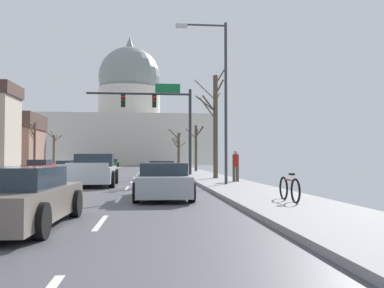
{
  "coord_description": "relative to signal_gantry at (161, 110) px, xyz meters",
  "views": [
    {
      "loc": [
        4.55,
        -17.75,
        1.39
      ],
      "look_at": [
        9.18,
        28.37,
        2.95
      ],
      "focal_mm": 39.22,
      "sensor_mm": 36.0,
      "label": 1
    }
  ],
  "objects": [
    {
      "name": "pickup_truck_near_01",
      "position": [
        -3.7,
        -10.12,
        -4.33
      ],
      "size": [
        2.43,
        5.38,
        1.6
      ],
      "color": "#ADB2B7",
      "rests_on": "ground"
    },
    {
      "name": "sedan_oncoming_02",
      "position": [
        -10.66,
        26.54,
        -4.52
      ],
      "size": [
        1.98,
        4.27,
        1.11
      ],
      "color": "#9EA3A8",
      "rests_on": "ground"
    },
    {
      "name": "ground",
      "position": [
        -5.41,
        -14.02,
        -5.03
      ],
      "size": [
        20.0,
        180.0,
        0.2
      ],
      "color": "#4C4C51"
    },
    {
      "name": "bare_tree_01",
      "position": [
        -13.38,
        15.08,
        -2.05
      ],
      "size": [
        1.36,
        1.97,
        5.39
      ],
      "color": "#4C3D2D",
      "rests_on": "ground"
    },
    {
      "name": "signal_gantry",
      "position": [
        0.0,
        0.0,
        0.0
      ],
      "size": [
        7.91,
        0.41,
        6.92
      ],
      "color": "#28282D",
      "rests_on": "ground"
    },
    {
      "name": "bare_tree_04",
      "position": [
        3.21,
        -5.82,
        -1.44
      ],
      "size": [
        2.02,
        1.91,
        6.97
      ],
      "color": "#4C3D2D",
      "rests_on": "ground"
    },
    {
      "name": "bare_tree_02",
      "position": [
        3.57,
        8.31,
        -2.49
      ],
      "size": [
        1.81,
        1.96,
        4.4
      ],
      "color": "#4C3D2D",
      "rests_on": "ground"
    },
    {
      "name": "sedan_near_02",
      "position": [
        -0.39,
        -17.24,
        -4.47
      ],
      "size": [
        2.0,
        4.48,
        1.23
      ],
      "color": "#9EA3A8",
      "rests_on": "ground"
    },
    {
      "name": "pedestrian_00",
      "position": [
        3.72,
        -9.67,
        -3.99
      ],
      "size": [
        0.35,
        0.34,
        1.67
      ],
      "color": "#4C4238",
      "rests_on": "ground"
    },
    {
      "name": "sedan_oncoming_01",
      "position": [
        -10.4,
        16.37,
        -4.52
      ],
      "size": [
        2.15,
        4.32,
        1.11
      ],
      "color": "silver",
      "rests_on": "ground"
    },
    {
      "name": "bare_tree_00",
      "position": [
        2.44,
        17.28,
        -2.56
      ],
      "size": [
        2.06,
        1.94,
        4.75
      ],
      "color": "#4C3D2D",
      "rests_on": "ground"
    },
    {
      "name": "sedan_near_03",
      "position": [
        -3.53,
        -22.98,
        -4.47
      ],
      "size": [
        2.09,
        4.52,
        1.21
      ],
      "color": "#6B6056",
      "rests_on": "ground"
    },
    {
      "name": "bare_tree_03",
      "position": [
        -13.81,
        26.44,
        -2.48
      ],
      "size": [
        2.06,
        2.39,
        5.04
      ],
      "color": "brown",
      "rests_on": "ground"
    },
    {
      "name": "flank_building_02",
      "position": [
        -20.64,
        29.27,
        -1.2
      ],
      "size": [
        8.39,
        9.38,
        7.58
      ],
      "color": "#8C6656",
      "rests_on": "ground"
    },
    {
      "name": "sedan_near_00",
      "position": [
        -0.11,
        -3.99,
        -4.48
      ],
      "size": [
        2.01,
        4.6,
        1.2
      ],
      "color": "navy",
      "rests_on": "ground"
    },
    {
      "name": "bicycle_parked",
      "position": [
        3.22,
        -19.82,
        -4.57
      ],
      "size": [
        0.12,
        1.77,
        0.85
      ],
      "color": "black",
      "rests_on": "ground"
    },
    {
      "name": "street_lamp_right",
      "position": [
        2.46,
        -11.85,
        -0.24
      ],
      "size": [
        2.51,
        0.24,
        7.84
      ],
      "color": "#333338",
      "rests_on": "ground"
    },
    {
      "name": "sedan_oncoming_03",
      "position": [
        -6.96,
        37.61,
        -4.47
      ],
      "size": [
        2.01,
        4.42,
        1.23
      ],
      "color": "#1E7247",
      "rests_on": "ground"
    },
    {
      "name": "sedan_oncoming_00",
      "position": [
        -10.62,
        6.52,
        -4.46
      ],
      "size": [
        2.15,
        4.37,
        1.25
      ],
      "color": "#B71414",
      "rests_on": "ground"
    },
    {
      "name": "capitol_building",
      "position": [
        -5.41,
        60.71,
        3.78
      ],
      "size": [
        33.72,
        23.67,
        28.16
      ],
      "color": "beige",
      "rests_on": "ground"
    }
  ]
}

